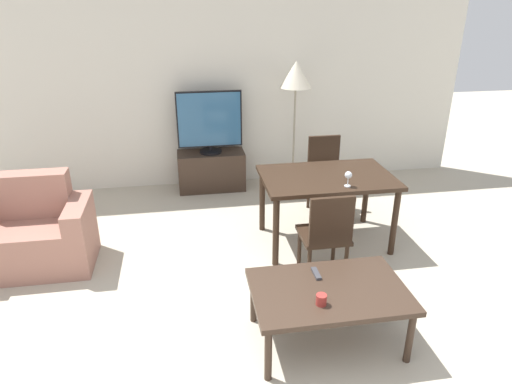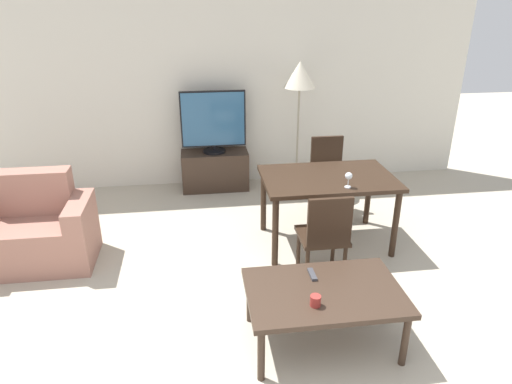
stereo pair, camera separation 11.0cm
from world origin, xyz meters
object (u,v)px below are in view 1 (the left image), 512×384
object	(u,v)px
armchair	(32,235)
dining_chair_far	(326,171)
tv_stand	(212,171)
dining_table	(327,184)
dining_chair_near	(326,233)
remote_primary	(316,273)
tv	(210,122)
cup_white_near	(321,300)
coffee_table	(329,294)
floor_lamp	(296,79)
wine_glass_left	(348,176)

from	to	relation	value
armchair	dining_chair_far	size ratio (longest dim) A/B	1.21
tv_stand	dining_table	size ratio (longest dim) A/B	0.66
dining_chair_near	remote_primary	distance (m)	0.57
tv	remote_primary	distance (m)	2.91
dining_chair_near	cup_white_near	xyz separation A→B (m)	(-0.31, -0.86, -0.01)
tv_stand	coffee_table	world-z (taller)	tv_stand
dining_table	cup_white_near	distance (m)	1.67
tv	dining_chair_near	bearing A→B (deg)	-70.83
cup_white_near	floor_lamp	bearing A→B (deg)	79.71
cup_white_near	wine_glass_left	xyz separation A→B (m)	(0.63, 1.29, 0.34)
dining_chair_far	cup_white_near	bearing A→B (deg)	-108.12
remote_primary	wine_glass_left	distance (m)	1.16
dining_chair_near	armchair	bearing A→B (deg)	164.21
coffee_table	wine_glass_left	world-z (taller)	wine_glass_left
armchair	dining_table	distance (m)	2.81
tv_stand	dining_chair_near	xyz separation A→B (m)	(0.80, -2.31, 0.25)
dining_chair_near	floor_lamp	distance (m)	2.33
dining_chair_near	wine_glass_left	distance (m)	0.63
tv_stand	wine_glass_left	distance (m)	2.26
dining_table	floor_lamp	size ratio (longest dim) A/B	0.78
armchair	tv_stand	xyz separation A→B (m)	(1.76, 1.58, -0.07)
dining_table	tv	bearing A→B (deg)	122.90
tv	coffee_table	world-z (taller)	tv
wine_glass_left	cup_white_near	bearing A→B (deg)	-116.00
remote_primary	cup_white_near	world-z (taller)	cup_white_near
armchair	remote_primary	bearing A→B (deg)	-28.09
tv_stand	dining_table	world-z (taller)	dining_table
tv	coffee_table	xyz separation A→B (m)	(0.60, -3.00, -0.49)
dining_chair_far	remote_primary	distance (m)	2.07
armchair	dining_table	world-z (taller)	armchair
armchair	cup_white_near	bearing A→B (deg)	-35.07
dining_table	dining_chair_near	world-z (taller)	dining_chair_near
dining_chair_near	floor_lamp	bearing A→B (deg)	83.65
wine_glass_left	floor_lamp	bearing A→B (deg)	92.88
dining_table	dining_chair_far	xyz separation A→B (m)	(0.22, 0.72, -0.14)
dining_chair_far	cup_white_near	distance (m)	2.42
armchair	dining_chair_near	world-z (taller)	dining_chair_near
tv_stand	tv	distance (m)	0.64
floor_lamp	dining_chair_far	bearing A→B (deg)	-73.10
tv_stand	remote_primary	xyz separation A→B (m)	(0.56, -2.82, 0.21)
coffee_table	remote_primary	size ratio (longest dim) A/B	7.27
dining_table	cup_white_near	size ratio (longest dim) A/B	16.83
dining_table	floor_lamp	xyz separation A→B (m)	(0.01, 1.41, 0.78)
tv	coffee_table	bearing A→B (deg)	-78.63
tv	remote_primary	xyz separation A→B (m)	(0.56, -2.82, -0.43)
tv_stand	remote_primary	world-z (taller)	tv_stand
tv	dining_chair_far	distance (m)	1.57
floor_lamp	wine_glass_left	world-z (taller)	floor_lamp
tv	cup_white_near	distance (m)	3.23
tv_stand	cup_white_near	size ratio (longest dim) A/B	11.18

